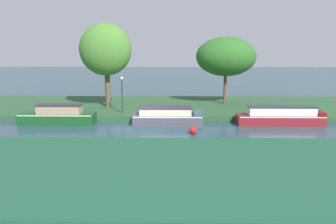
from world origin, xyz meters
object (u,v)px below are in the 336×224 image
at_px(maroon_narrowboat, 281,116).
at_px(willow_tree_centre, 226,57).
at_px(channel_buoy, 193,130).
at_px(forest_cruiser, 58,116).
at_px(willow_tree_left, 105,50).
at_px(mooring_post_near, 254,110).
at_px(slate_barge, 168,116).
at_px(lamp_post, 122,90).

distance_m(maroon_narrowboat, willow_tree_centre, 8.21).
bearing_deg(willow_tree_centre, channel_buoy, -109.92).
bearing_deg(forest_cruiser, channel_buoy, -16.22).
bearing_deg(maroon_narrowboat, willow_tree_left, 162.45).
height_order(willow_tree_left, mooring_post_near, willow_tree_left).
bearing_deg(maroon_narrowboat, mooring_post_near, 142.72).
xyz_separation_m(slate_barge, willow_tree_centre, (5.07, 6.35, 4.09)).
height_order(maroon_narrowboat, channel_buoy, maroon_narrowboat).
bearing_deg(channel_buoy, willow_tree_centre, 70.08).
height_order(forest_cruiser, willow_tree_centre, willow_tree_centre).
bearing_deg(forest_cruiser, lamp_post, 24.71).
xyz_separation_m(lamp_post, mooring_post_near, (10.23, -0.76, -1.43)).
distance_m(lamp_post, mooring_post_near, 10.36).
bearing_deg(mooring_post_near, channel_buoy, -139.44).
xyz_separation_m(forest_cruiser, willow_tree_centre, (13.19, 6.35, 4.07)).
height_order(maroon_narrowboat, mooring_post_near, maroon_narrowboat).
relative_size(slate_barge, maroon_narrowboat, 0.81).
height_order(slate_barge, forest_cruiser, forest_cruiser).
xyz_separation_m(willow_tree_centre, lamp_post, (-8.70, -4.29, -2.44)).
relative_size(forest_cruiser, willow_tree_centre, 0.92).
bearing_deg(slate_barge, forest_cruiser, -180.00).
xyz_separation_m(lamp_post, channel_buoy, (5.36, -4.93, -1.96)).
relative_size(willow_tree_centre, mooring_post_near, 7.81).
bearing_deg(willow_tree_left, willow_tree_centre, 11.27).
height_order(maroon_narrowboat, willow_tree_left, willow_tree_left).
height_order(slate_barge, willow_tree_centre, willow_tree_centre).
height_order(slate_barge, channel_buoy, slate_barge).
xyz_separation_m(willow_tree_left, willow_tree_centre, (10.33, 2.06, -0.64)).
relative_size(willow_tree_left, channel_buoy, 14.07).
height_order(forest_cruiser, willow_tree_left, willow_tree_left).
xyz_separation_m(willow_tree_left, mooring_post_near, (11.86, -2.99, -4.51)).
relative_size(slate_barge, mooring_post_near, 6.59).
bearing_deg(maroon_narrowboat, lamp_post, 170.20).
height_order(willow_tree_centre, channel_buoy, willow_tree_centre).
bearing_deg(lamp_post, maroon_narrowboat, -9.80).
relative_size(lamp_post, mooring_post_near, 3.75).
height_order(forest_cruiser, mooring_post_near, forest_cruiser).
relative_size(willow_tree_left, lamp_post, 2.46).
xyz_separation_m(maroon_narrowboat, forest_cruiser, (-16.43, -0.00, -0.01)).
distance_m(willow_tree_left, lamp_post, 4.14).
bearing_deg(forest_cruiser, willow_tree_centre, 25.73).
bearing_deg(forest_cruiser, slate_barge, 0.00).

